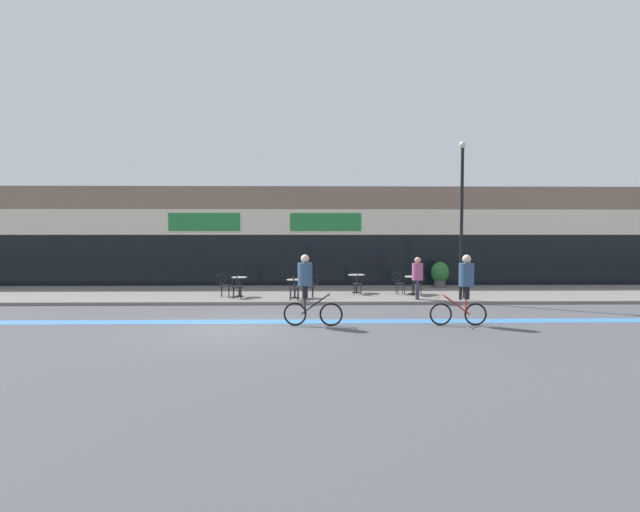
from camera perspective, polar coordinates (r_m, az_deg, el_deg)
ground_plane at (r=13.97m, az=-9.96°, el=-8.31°), size 120.00×120.00×0.00m
sidewalk_slab at (r=21.07m, az=-6.92°, el=-4.34°), size 40.00×5.50×0.12m
storefront_facade at (r=25.59m, az=-5.88°, el=2.18°), size 40.00×4.06×4.80m
bike_lane_stripe at (r=15.14m, az=-9.25°, el=-7.42°), size 36.00×0.70×0.01m
bistro_table_0 at (r=19.90m, az=-9.22°, el=-3.05°), size 0.60×0.60×0.77m
bistro_table_1 at (r=19.19m, az=-2.91°, el=-3.32°), size 0.62×0.62×0.72m
bistro_table_2 at (r=20.88m, az=4.18°, el=-2.72°), size 0.69×0.69×0.76m
bistro_table_3 at (r=20.76m, az=10.67°, el=-2.86°), size 0.74×0.74×0.73m
cafe_chair_0_near at (r=19.28m, az=-9.46°, el=-3.30°), size 0.43×0.59×0.90m
cafe_chair_0_side at (r=19.99m, az=-11.00°, el=-3.10°), size 0.60×0.45×0.90m
cafe_chair_1_near at (r=18.57m, az=-2.99°, el=-3.50°), size 0.43×0.59×0.90m
cafe_chair_1_side at (r=19.19m, az=-1.04°, el=-3.29°), size 0.59×0.44×0.90m
cafe_chair_2_near at (r=20.26m, az=4.31°, el=-2.97°), size 0.45×0.60×0.90m
cafe_chair_3_near at (r=20.15m, az=11.05°, el=-3.05°), size 0.42×0.59×0.90m
cafe_chair_3_side at (r=20.63m, az=8.97°, el=-2.89°), size 0.60×0.45×0.90m
planter_pot at (r=23.49m, az=13.55°, el=-1.96°), size 0.80×0.80×1.18m
lamp_post at (r=19.38m, az=15.89°, el=5.08°), size 0.26×0.26×5.90m
cyclist_0 at (r=14.17m, az=-1.48°, el=-3.31°), size 1.69×0.53×2.04m
cyclist_1 at (r=14.80m, az=16.18°, el=-3.10°), size 1.63×0.48×2.03m
pedestrian_near_end at (r=19.15m, az=11.08°, el=-2.06°), size 0.49×0.49×1.60m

